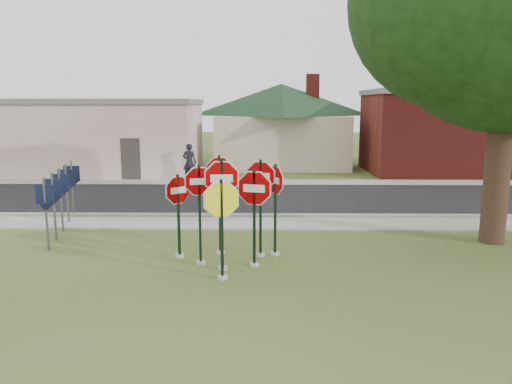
{
  "coord_description": "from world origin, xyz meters",
  "views": [
    {
      "loc": [
        0.89,
        -10.58,
        3.95
      ],
      "look_at": [
        0.69,
        2.0,
        1.72
      ],
      "focal_mm": 35.0,
      "sensor_mm": 36.0,
      "label": 1
    }
  ],
  "objects_px": {
    "stop_sign_left": "(200,202)",
    "stop_sign_yellow": "(222,215)",
    "pedestrian": "(189,162)",
    "stop_sign_center": "(222,197)"
  },
  "relations": [
    {
      "from": "pedestrian",
      "to": "stop_sign_left",
      "type": "bearing_deg",
      "value": 108.3
    },
    {
      "from": "stop_sign_left",
      "to": "pedestrian",
      "type": "height_order",
      "value": "stop_sign_left"
    },
    {
      "from": "stop_sign_center",
      "to": "pedestrian",
      "type": "xyz_separation_m",
      "value": [
        -2.78,
        13.52,
        -0.76
      ]
    },
    {
      "from": "pedestrian",
      "to": "stop_sign_yellow",
      "type": "bearing_deg",
      "value": 110.06
    },
    {
      "from": "stop_sign_yellow",
      "to": "stop_sign_left",
      "type": "bearing_deg",
      "value": 120.73
    },
    {
      "from": "stop_sign_left",
      "to": "stop_sign_yellow",
      "type": "bearing_deg",
      "value": -59.27
    },
    {
      "from": "pedestrian",
      "to": "stop_sign_center",
      "type": "bearing_deg",
      "value": 110.4
    },
    {
      "from": "stop_sign_yellow",
      "to": "pedestrian",
      "type": "xyz_separation_m",
      "value": [
        -2.82,
        14.15,
        -0.46
      ]
    },
    {
      "from": "stop_sign_center",
      "to": "stop_sign_left",
      "type": "distance_m",
      "value": 0.74
    },
    {
      "from": "stop_sign_center",
      "to": "stop_sign_yellow",
      "type": "relative_size",
      "value": 1.16
    }
  ]
}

